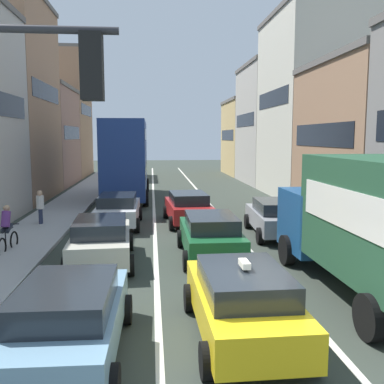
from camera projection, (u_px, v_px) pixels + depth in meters
ground_plane at (252, 359)px, 8.06m from camera, size 140.00×140.00×0.00m
sidewalk_left at (73, 202)px, 27.19m from camera, size 2.60×64.00×0.14m
lane_stripe_left at (154, 202)px, 27.66m from camera, size 0.16×60.00×0.01m
lane_stripe_right at (207, 201)px, 27.97m from camera, size 0.16×60.00×0.01m
building_row_right at (320, 125)px, 30.42m from camera, size 7.20×43.90×12.37m
removalist_box_truck at (372, 221)px, 10.96m from camera, size 2.75×7.72×3.58m
taxi_centre_lane_front at (242, 300)px, 8.79m from camera, size 2.12×4.33×1.66m
sedan_left_lane_front at (69, 318)px, 7.92m from camera, size 2.13×4.33×1.49m
sedan_centre_lane_second at (211, 235)px, 14.73m from camera, size 2.07×4.30×1.49m
wagon_left_lane_second at (101, 239)px, 14.04m from camera, size 2.24×4.39×1.49m
hatchback_centre_lane_third at (188, 207)px, 20.54m from camera, size 2.27×4.40×1.49m
sedan_left_lane_third at (118, 209)px, 19.89m from camera, size 2.11×4.32×1.49m
sedan_right_lane_behind_truck at (276, 217)px, 18.04m from camera, size 2.25×4.39×1.49m
bus_mid_queue_primary at (127, 156)px, 28.48m from camera, size 2.82×10.50×5.06m
cyclist_on_sidewalk at (7, 230)px, 15.22m from camera, size 0.50×1.73×1.72m
pedestrian_mid_sidewalk at (40, 206)px, 19.88m from camera, size 0.34×0.54×1.66m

